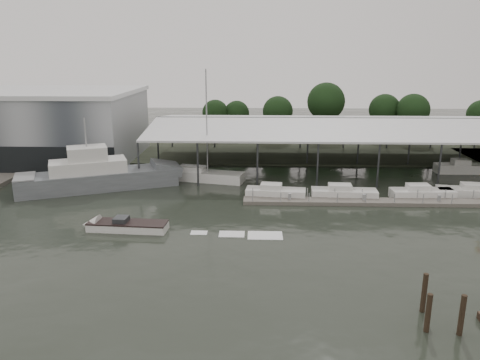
{
  "coord_description": "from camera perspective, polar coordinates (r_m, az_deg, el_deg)",
  "views": [
    {
      "loc": [
        2.32,
        -38.54,
        15.78
      ],
      "look_at": [
        0.61,
        10.06,
        2.5
      ],
      "focal_mm": 35.0,
      "sensor_mm": 36.0,
      "label": 1
    }
  ],
  "objects": [
    {
      "name": "ground",
      "position": [
        41.71,
        -1.34,
        -6.96
      ],
      "size": [
        200.0,
        200.0,
        0.0
      ],
      "primitive_type": "plane",
      "color": "#252B23",
      "rests_on": "ground"
    },
    {
      "name": "land_strip_far",
      "position": [
        82.09,
        0.36,
        4.26
      ],
      "size": [
        140.0,
        30.0,
        0.3
      ],
      "color": "#383F2F",
      "rests_on": "ground"
    },
    {
      "name": "storage_warehouse",
      "position": [
        75.63,
        -21.78,
        6.22
      ],
      "size": [
        24.5,
        20.5,
        10.5
      ],
      "color": "#9CA1A6",
      "rests_on": "ground"
    },
    {
      "name": "covered_boat_shed",
      "position": [
        68.82,
        14.41,
        6.74
      ],
      "size": [
        58.24,
        24.0,
        6.96
      ],
      "color": "silver",
      "rests_on": "ground"
    },
    {
      "name": "floating_dock",
      "position": [
        52.53,
        15.89,
        -2.58
      ],
      "size": [
        28.0,
        2.0,
        1.4
      ],
      "color": "#656059",
      "rests_on": "ground"
    },
    {
      "name": "grey_trawler",
      "position": [
        58.28,
        -16.71,
        0.51
      ],
      "size": [
        19.21,
        11.23,
        8.84
      ],
      "rotation": [
        0.0,
        0.0,
        0.39
      ],
      "color": "slate",
      "rests_on": "ground"
    },
    {
      "name": "white_sailboat",
      "position": [
        59.77,
        -4.58,
        0.57
      ],
      "size": [
        10.52,
        4.85,
        14.12
      ],
      "rotation": [
        0.0,
        0.0,
        -0.23
      ],
      "color": "white",
      "rests_on": "ground"
    },
    {
      "name": "speedboat_underway",
      "position": [
        44.54,
        -14.32,
        -5.44
      ],
      "size": [
        18.96,
        3.46,
        2.0
      ],
      "rotation": [
        0.0,
        0.0,
        3.07
      ],
      "color": "white",
      "rests_on": "ground"
    },
    {
      "name": "moored_cruiser_0",
      "position": [
        52.57,
        4.29,
        -1.54
      ],
      "size": [
        6.85,
        2.96,
        1.7
      ],
      "rotation": [
        0.0,
        0.0,
        -0.12
      ],
      "color": "white",
      "rests_on": "ground"
    },
    {
      "name": "moored_cruiser_1",
      "position": [
        53.46,
        12.49,
        -1.58
      ],
      "size": [
        7.33,
        2.62,
        1.7
      ],
      "rotation": [
        0.0,
        0.0,
        -0.06
      ],
      "color": "white",
      "rests_on": "ground"
    },
    {
      "name": "moored_cruiser_2",
      "position": [
        55.96,
        21.26,
        -1.52
      ],
      "size": [
        6.99,
        2.47,
        1.7
      ],
      "rotation": [
        0.0,
        0.0,
        0.04
      ],
      "color": "white",
      "rests_on": "ground"
    },
    {
      "name": "moored_cruiser_3",
      "position": [
        58.87,
        27.21,
        -1.39
      ],
      "size": [
        9.5,
        3.54,
        1.7
      ],
      "rotation": [
        0.0,
        0.0,
        -0.15
      ],
      "color": "white",
      "rests_on": "ground"
    },
    {
      "name": "mooring_pilings",
      "position": [
        30.37,
        25.99,
        -15.52
      ],
      "size": [
        5.38,
        7.76,
        3.56
      ],
      "color": "#2E2317",
      "rests_on": "ground"
    },
    {
      "name": "horizon_tree_line",
      "position": [
        90.41,
        17.46,
        8.27
      ],
      "size": [
        67.47,
        9.86,
        10.49
      ],
      "color": "black",
      "rests_on": "ground"
    }
  ]
}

